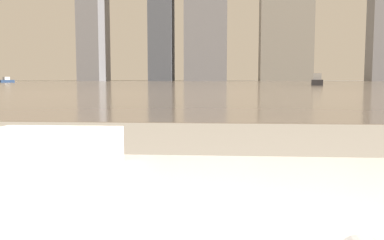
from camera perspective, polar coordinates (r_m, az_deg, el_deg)
name	(u,v)px	position (r m, az deg, el deg)	size (l,w,h in m)	color
towel_stack	(50,149)	(0.94, -18.37, -3.70)	(0.27, 0.18, 0.08)	white
harbor_water	(223,83)	(62.06, 4.17, 4.88)	(180.00, 110.00, 0.01)	gray
harbor_boat_1	(317,81)	(47.49, 16.35, 5.01)	(1.82, 3.54, 1.27)	#2D2D33
harbor_boat_2	(6,81)	(82.23, -23.52, 4.85)	(2.10, 2.74, 0.99)	navy
skyline_tower_0	(93,0)	(125.41, -13.09, 15.32)	(6.16, 11.81, 44.54)	slate
skyline_tower_3	(286,23)	(120.07, 12.43, 12.46)	(13.85, 7.36, 30.79)	gray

